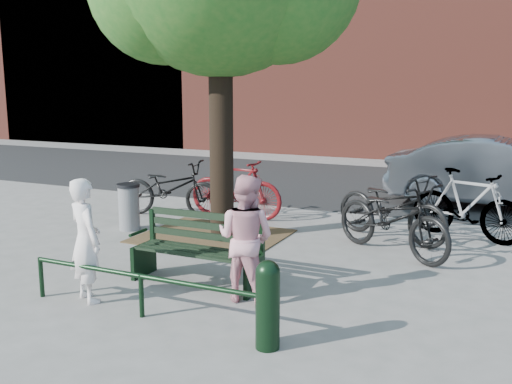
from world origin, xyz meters
The scene contains 15 objects.
ground centered at (0.00, 0.00, 0.00)m, with size 90.00×90.00×0.00m, color gray.
dirt_pit centered at (-1.00, 2.20, 0.01)m, with size 2.40×2.00×0.02m, color brown.
road centered at (0.00, 8.50, 0.01)m, with size 40.00×7.00×0.01m, color black.
park_bench centered at (0.00, 0.08, 0.48)m, with size 1.74×0.54×0.97m.
guard_railing centered at (0.00, -1.20, 0.40)m, with size 3.06×0.06×0.51m.
person_left centered at (-0.90, -1.05, 0.75)m, with size 0.55×0.36×1.51m, color white.
person_right centered at (0.83, -0.22, 0.77)m, with size 0.75×0.58×1.54m, color pink.
bollard centered at (1.60, -1.31, 0.49)m, with size 0.24×0.24×0.91m.
litter_bin centered at (-2.61, 2.00, 0.43)m, with size 0.41×0.41×0.84m.
bicycle_a centered at (-2.56, 3.26, 0.56)m, with size 0.75×2.14×1.13m, color black.
bicycle_b centered at (-1.30, 3.68, 0.60)m, with size 0.56×1.99×1.20m, color #560C0F.
bicycle_c centered at (2.03, 2.44, 0.58)m, with size 0.77×2.20×1.16m, color black.
bicycle_d centered at (3.00, 3.90, 0.60)m, with size 0.56×1.98×1.19m, color gray.
bicycle_e centered at (1.84, 3.31, 0.57)m, with size 0.76×2.18×1.15m, color black.
parked_car centered at (3.37, 6.83, 0.75)m, with size 1.60×4.58×1.51m, color gray.
Camera 1 is at (3.73, -6.16, 2.56)m, focal length 40.00 mm.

